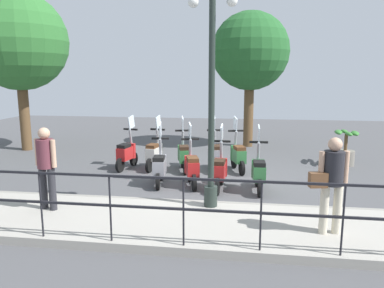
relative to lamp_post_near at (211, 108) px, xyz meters
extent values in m
plane|color=#4C4C4F|center=(2.40, 0.24, -2.09)|extent=(28.00, 28.00, 0.00)
cube|color=#A39E93|center=(-0.80, 0.24, -2.01)|extent=(2.20, 20.00, 0.15)
cube|color=gray|center=(0.25, 0.24, -2.01)|extent=(0.10, 20.00, 0.15)
cube|color=black|center=(-1.80, 0.24, -0.89)|extent=(0.04, 16.00, 0.04)
cube|color=black|center=(-1.80, 0.24, -1.36)|extent=(0.04, 16.00, 0.04)
cylinder|color=black|center=(-1.80, -2.04, -1.41)|extent=(0.03, 0.03, 1.05)
cylinder|color=black|center=(-1.80, -0.90, -1.41)|extent=(0.03, 0.03, 1.05)
cylinder|color=black|center=(-1.80, 0.24, -1.41)|extent=(0.03, 0.03, 1.05)
cylinder|color=black|center=(-1.80, 1.39, -1.41)|extent=(0.03, 0.03, 1.05)
cylinder|color=black|center=(-1.80, 2.53, -1.41)|extent=(0.03, 0.03, 1.05)
cylinder|color=#232D28|center=(0.00, 0.00, -1.74)|extent=(0.26, 0.26, 0.40)
cylinder|color=#232D28|center=(0.00, 0.00, 0.19)|extent=(0.12, 0.12, 4.24)
sphere|color=white|center=(0.00, -0.35, 1.92)|extent=(0.20, 0.20, 0.20)
sphere|color=white|center=(0.00, 0.35, 1.92)|extent=(0.20, 0.20, 0.20)
cylinder|color=beige|center=(-0.99, -2.16, -1.53)|extent=(0.14, 0.14, 0.82)
cylinder|color=beige|center=(-1.04, -1.94, -1.53)|extent=(0.14, 0.14, 0.82)
cylinder|color=#232328|center=(-1.01, -2.05, -0.84)|extent=(0.38, 0.38, 0.55)
sphere|color=tan|center=(-1.01, -2.05, -0.46)|extent=(0.22, 0.22, 0.22)
cylinder|color=tan|center=(-0.97, -2.24, -0.83)|extent=(0.09, 0.09, 0.52)
cylinder|color=tan|center=(-1.05, -1.85, -0.83)|extent=(0.09, 0.09, 0.52)
cube|color=brown|center=(-1.11, -1.80, -1.02)|extent=(0.19, 0.30, 0.24)
cylinder|color=#28282D|center=(-0.59, 3.18, -1.53)|extent=(0.14, 0.14, 0.82)
cylinder|color=#28282D|center=(-0.65, 2.97, -1.53)|extent=(0.14, 0.14, 0.82)
cylinder|color=brown|center=(-0.62, 3.08, -0.84)|extent=(0.39, 0.39, 0.55)
sphere|color=tan|center=(-0.62, 3.08, -0.46)|extent=(0.22, 0.22, 0.22)
cylinder|color=tan|center=(-0.56, 3.27, -0.83)|extent=(0.09, 0.09, 0.52)
cylinder|color=tan|center=(-0.67, 2.89, -0.83)|extent=(0.09, 0.09, 0.52)
cylinder|color=brown|center=(5.41, 7.26, -0.80)|extent=(0.36, 0.36, 2.58)
sphere|color=#2D6B2D|center=(5.41, 7.26, 1.77)|extent=(3.40, 3.40, 3.40)
cylinder|color=brown|center=(7.29, -0.76, -0.84)|extent=(0.36, 0.36, 2.49)
sphere|color=#235B28|center=(7.29, -0.76, 1.48)|extent=(2.88, 2.88, 2.88)
cylinder|color=slate|center=(4.58, -3.66, -1.86)|extent=(0.56, 0.56, 0.45)
cylinder|color=brown|center=(4.58, -3.66, -1.39)|extent=(0.10, 0.10, 0.50)
ellipsoid|color=#387A33|center=(4.83, -3.66, -1.09)|extent=(0.56, 0.16, 0.10)
ellipsoid|color=#387A33|center=(4.33, -3.66, -1.09)|extent=(0.56, 0.16, 0.10)
ellipsoid|color=#387A33|center=(4.58, -3.41, -1.09)|extent=(0.56, 0.16, 0.10)
ellipsoid|color=#387A33|center=(4.58, -3.91, -1.09)|extent=(0.56, 0.16, 0.10)
ellipsoid|color=#387A33|center=(4.76, -3.48, -1.09)|extent=(0.56, 0.16, 0.10)
ellipsoid|color=#387A33|center=(4.40, -3.84, -1.09)|extent=(0.56, 0.16, 0.10)
cylinder|color=black|center=(1.98, -0.96, -1.89)|extent=(0.40, 0.10, 0.40)
cylinder|color=black|center=(1.15, -0.99, -1.89)|extent=(0.40, 0.10, 0.40)
cube|color=#2D6B38|center=(1.48, -0.98, -1.61)|extent=(0.61, 0.30, 0.36)
cube|color=#2D6B38|center=(1.77, -0.97, -1.59)|extent=(0.13, 0.30, 0.44)
cube|color=black|center=(1.41, -0.98, -1.38)|extent=(0.41, 0.28, 0.10)
cylinder|color=gray|center=(1.83, -0.97, -1.23)|extent=(0.19, 0.08, 0.55)
cube|color=black|center=(1.83, -0.97, -0.96)|extent=(0.08, 0.44, 0.05)
cube|color=silver|center=(1.89, -0.96, -0.76)|extent=(0.39, 0.05, 0.42)
cylinder|color=black|center=(1.99, -0.09, -1.89)|extent=(0.40, 0.10, 0.40)
cylinder|color=black|center=(1.16, -0.05, -1.89)|extent=(0.40, 0.10, 0.40)
cube|color=#B21E1E|center=(1.49, -0.07, -1.61)|extent=(0.61, 0.31, 0.36)
cube|color=#B21E1E|center=(1.78, -0.08, -1.59)|extent=(0.13, 0.31, 0.44)
cube|color=black|center=(1.42, -0.06, -1.38)|extent=(0.41, 0.28, 0.10)
cylinder|color=gray|center=(1.84, -0.08, -1.23)|extent=(0.19, 0.08, 0.55)
cube|color=black|center=(1.84, -0.08, -0.96)|extent=(0.08, 0.44, 0.05)
cube|color=silver|center=(1.90, -0.09, -0.76)|extent=(0.39, 0.05, 0.42)
cylinder|color=black|center=(2.18, 0.75, -1.89)|extent=(0.41, 0.19, 0.40)
cylinder|color=black|center=(1.38, 0.52, -1.89)|extent=(0.41, 0.19, 0.40)
cube|color=#B21E1E|center=(1.70, 0.61, -1.61)|extent=(0.65, 0.43, 0.36)
cube|color=#B21E1E|center=(1.98, 0.69, -1.59)|extent=(0.20, 0.32, 0.44)
cube|color=#4C2D19|center=(1.63, 0.59, -1.38)|extent=(0.46, 0.36, 0.10)
cylinder|color=gray|center=(2.04, 0.71, -1.23)|extent=(0.19, 0.12, 0.55)
cube|color=black|center=(2.04, 0.71, -0.96)|extent=(0.18, 0.44, 0.05)
cube|color=silver|center=(2.10, 0.72, -0.76)|extent=(0.38, 0.14, 0.42)
cylinder|color=black|center=(2.17, 1.49, -1.89)|extent=(0.41, 0.13, 0.40)
cylinder|color=black|center=(1.35, 1.39, -1.89)|extent=(0.41, 0.13, 0.40)
cube|color=gray|center=(1.68, 1.43, -1.61)|extent=(0.63, 0.35, 0.36)
cube|color=gray|center=(1.96, 1.46, -1.59)|extent=(0.16, 0.31, 0.44)
cube|color=black|center=(1.61, 1.42, -1.38)|extent=(0.43, 0.31, 0.10)
cylinder|color=gray|center=(2.02, 1.47, -1.23)|extent=(0.19, 0.09, 0.55)
cube|color=black|center=(2.02, 1.47, -0.96)|extent=(0.11, 0.44, 0.05)
cube|color=silver|center=(2.08, 1.48, -0.76)|extent=(0.39, 0.08, 0.42)
cylinder|color=black|center=(3.75, -0.34, -1.89)|extent=(0.41, 0.19, 0.40)
cylinder|color=black|center=(2.95, -0.58, -1.89)|extent=(0.41, 0.19, 0.40)
cube|color=#2D6B38|center=(3.27, -0.48, -1.61)|extent=(0.66, 0.44, 0.36)
cube|color=#2D6B38|center=(3.55, -0.40, -1.59)|extent=(0.20, 0.32, 0.44)
cube|color=#4C2D19|center=(3.20, -0.50, -1.38)|extent=(0.46, 0.37, 0.10)
cylinder|color=gray|center=(3.60, -0.38, -1.23)|extent=(0.20, 0.12, 0.55)
cube|color=black|center=(3.60, -0.38, -0.96)|extent=(0.19, 0.44, 0.05)
cube|color=silver|center=(3.66, -0.36, -0.76)|extent=(0.38, 0.14, 0.42)
cylinder|color=black|center=(3.79, 0.25, -1.89)|extent=(0.41, 0.14, 0.40)
cylinder|color=black|center=(2.97, 0.13, -1.89)|extent=(0.41, 0.14, 0.40)
cube|color=gray|center=(3.29, 0.18, -1.61)|extent=(0.63, 0.36, 0.36)
cube|color=gray|center=(3.58, 0.22, -1.59)|extent=(0.16, 0.31, 0.44)
cube|color=black|center=(3.23, 0.17, -1.38)|extent=(0.43, 0.32, 0.10)
cylinder|color=gray|center=(3.64, 0.23, -1.23)|extent=(0.19, 0.10, 0.55)
cube|color=black|center=(3.64, 0.23, -0.96)|extent=(0.12, 0.44, 0.05)
cube|color=silver|center=(3.70, 0.24, -0.76)|extent=(0.39, 0.09, 0.42)
cylinder|color=black|center=(3.59, 1.17, -1.89)|extent=(0.41, 0.18, 0.40)
cylinder|color=black|center=(2.78, 0.96, -1.89)|extent=(0.41, 0.18, 0.40)
cube|color=#2D6B38|center=(3.10, 1.05, -1.61)|extent=(0.65, 0.42, 0.36)
cube|color=#2D6B38|center=(3.38, 1.12, -1.59)|extent=(0.19, 0.32, 0.44)
cube|color=black|center=(3.04, 1.03, -1.38)|extent=(0.45, 0.35, 0.10)
cylinder|color=gray|center=(3.44, 1.13, -1.23)|extent=(0.19, 0.11, 0.55)
cube|color=black|center=(3.44, 1.13, -0.96)|extent=(0.17, 0.44, 0.05)
cube|color=silver|center=(3.50, 1.15, -0.76)|extent=(0.38, 0.13, 0.42)
cylinder|color=black|center=(3.71, 1.88, -1.89)|extent=(0.41, 0.14, 0.40)
cylinder|color=black|center=(2.88, 2.00, -1.89)|extent=(0.41, 0.14, 0.40)
cube|color=beige|center=(3.21, 1.95, -1.61)|extent=(0.63, 0.36, 0.36)
cube|color=beige|center=(3.50, 1.91, -1.59)|extent=(0.16, 0.31, 0.44)
cube|color=#4C2D19|center=(3.14, 1.96, -1.38)|extent=(0.43, 0.31, 0.10)
cylinder|color=gray|center=(3.56, 1.90, -1.23)|extent=(0.19, 0.10, 0.55)
cube|color=black|center=(3.56, 1.90, -0.96)|extent=(0.12, 0.44, 0.05)
cube|color=silver|center=(3.62, 1.89, -0.76)|extent=(0.39, 0.08, 0.42)
cylinder|color=black|center=(3.62, 2.67, -1.89)|extent=(0.41, 0.15, 0.40)
cylinder|color=black|center=(2.80, 2.82, -1.89)|extent=(0.41, 0.15, 0.40)
cube|color=#B21E1E|center=(3.13, 2.76, -1.61)|extent=(0.64, 0.39, 0.36)
cube|color=#B21E1E|center=(3.41, 2.71, -1.59)|extent=(0.17, 0.32, 0.44)
cube|color=black|center=(3.06, 2.77, -1.38)|extent=(0.44, 0.33, 0.10)
cylinder|color=gray|center=(3.47, 2.70, -1.23)|extent=(0.19, 0.10, 0.55)
cube|color=black|center=(3.47, 2.70, -0.96)|extent=(0.14, 0.44, 0.05)
cube|color=silver|center=(3.53, 2.68, -0.76)|extent=(0.39, 0.10, 0.42)
camera|label=1|loc=(-7.05, -0.64, 0.62)|focal=35.00mm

